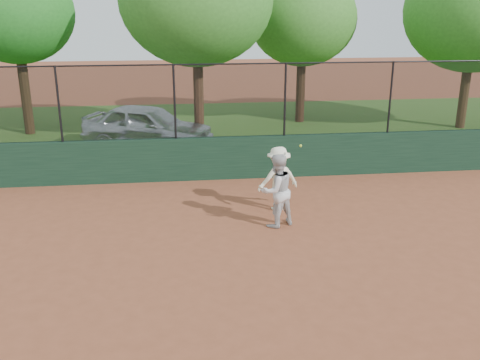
{
  "coord_description": "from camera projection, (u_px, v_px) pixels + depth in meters",
  "views": [
    {
      "loc": [
        -0.47,
        -8.28,
        4.69
      ],
      "look_at": [
        0.8,
        2.2,
        1.2
      ],
      "focal_mm": 40.0,
      "sensor_mm": 36.0,
      "label": 1
    }
  ],
  "objects": [
    {
      "name": "tree_3",
      "position": [
        303.0,
        19.0,
        21.11
      ],
      "size": [
        4.27,
        3.88,
        5.97
      ],
      "color": "#3E2414",
      "rests_on": "ground"
    },
    {
      "name": "back_wall",
      "position": [
        195.0,
        159.0,
        14.8
      ],
      "size": [
        26.0,
        0.2,
        1.2
      ],
      "primitive_type": "cube",
      "color": "#173421",
      "rests_on": "ground"
    },
    {
      "name": "parked_car",
      "position": [
        148.0,
        127.0,
        18.01
      ],
      "size": [
        4.76,
        3.38,
        1.51
      ],
      "primitive_type": "imported",
      "rotation": [
        0.0,
        0.0,
        1.16
      ],
      "color": "silver",
      "rests_on": "ground"
    },
    {
      "name": "player_main",
      "position": [
        278.0,
        179.0,
        12.6
      ],
      "size": [
        1.09,
        0.84,
        1.7
      ],
      "color": "white",
      "rests_on": "ground"
    },
    {
      "name": "grass_strip",
      "position": [
        189.0,
        131.0,
        20.64
      ],
      "size": [
        36.0,
        12.0,
        0.01
      ],
      "primitive_type": "cube",
      "color": "#2D5319",
      "rests_on": "ground"
    },
    {
      "name": "tree_4",
      "position": [
        475.0,
        11.0,
        19.92
      ],
      "size": [
        5.3,
        4.82,
        6.75
      ],
      "color": "#4D331B",
      "rests_on": "ground"
    },
    {
      "name": "ground",
      "position": [
        210.0,
        286.0,
        9.33
      ],
      "size": [
        80.0,
        80.0,
        0.0
      ],
      "primitive_type": "plane",
      "color": "brown",
      "rests_on": "ground"
    },
    {
      "name": "player_second",
      "position": [
        277.0,
        191.0,
        11.64
      ],
      "size": [
        0.99,
        0.91,
        1.64
      ],
      "primitive_type": "imported",
      "rotation": [
        0.0,
        0.0,
        3.59
      ],
      "color": "silver",
      "rests_on": "ground"
    },
    {
      "name": "fence_assembly",
      "position": [
        192.0,
        100.0,
        14.29
      ],
      "size": [
        26.0,
        0.06,
        2.0
      ],
      "color": "black",
      "rests_on": "back_wall"
    },
    {
      "name": "tree_1",
      "position": [
        15.0,
        13.0,
        18.93
      ],
      "size": [
        4.14,
        3.76,
        6.17
      ],
      "color": "#3B2814",
      "rests_on": "ground"
    }
  ]
}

